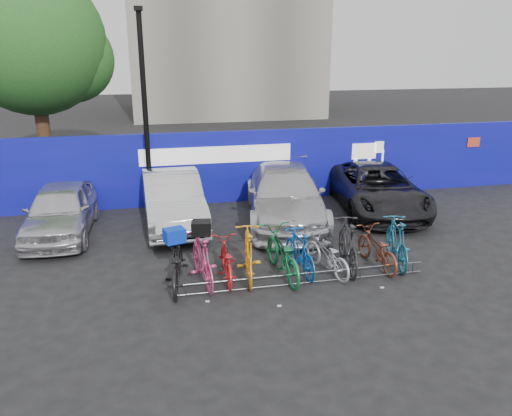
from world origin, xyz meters
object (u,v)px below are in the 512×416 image
object	(u,v)px
car_1	(173,199)
bike_0	(176,265)
tree	(39,46)
bike_5	(300,252)
bike_3	(249,254)
bike_9	(397,242)
car_2	(285,195)
bike_6	(327,255)
car_3	(377,189)
bike_7	(348,245)
bike_4	(282,254)
bike_8	(377,249)
car_0	(61,210)
bike_2	(226,260)
lamppost	(145,108)
bike_rack	(305,278)
bike_1	(202,259)

from	to	relation	value
car_1	bike_0	xyz separation A→B (m)	(-0.18, -4.18, -0.24)
tree	car_1	bearing A→B (deg)	-54.83
bike_0	bike_5	bearing A→B (deg)	-170.88
bike_3	bike_9	size ratio (longest dim) A/B	1.02
car_2	bike_6	bearing A→B (deg)	-80.46
car_2	bike_3	distance (m)	4.14
car_3	bike_9	distance (m)	4.26
bike_0	bike_7	world-z (taller)	bike_7
bike_9	bike_5	bearing A→B (deg)	11.70
bike_4	bike_8	bearing A→B (deg)	176.30
tree	bike_9	xyz separation A→B (m)	(9.24, -10.06, -4.49)
car_3	bike_5	size ratio (longest dim) A/B	3.02
bike_4	bike_9	world-z (taller)	bike_9
car_0	car_3	xyz separation A→B (m)	(9.52, 0.17, 0.01)
bike_5	bike_2	bearing A→B (deg)	-6.77
car_2	bike_9	distance (m)	4.10
lamppost	bike_0	bearing A→B (deg)	-85.46
car_1	bike_rack	bearing A→B (deg)	-63.17
bike_5	bike_7	distance (m)	1.17
lamppost	bike_3	bearing A→B (deg)	-69.12
bike_rack	car_1	world-z (taller)	car_1
bike_3	bike_8	distance (m)	3.08
bike_6	bike_9	size ratio (longest dim) A/B	0.88
car_1	bike_3	bearing A→B (deg)	-72.58
bike_3	bike_7	size ratio (longest dim) A/B	0.98
bike_9	car_0	bearing A→B (deg)	-12.65
bike_6	bike_8	distance (m)	1.27
bike_5	bike_6	xyz separation A→B (m)	(0.60, -0.14, -0.07)
car_1	bike_9	size ratio (longest dim) A/B	2.40
bike_7	tree	bearing A→B (deg)	-40.86
lamppost	bike_6	distance (m)	7.30
bike_4	bike_2	bearing A→B (deg)	-10.49
bike_2	bike_4	xyz separation A→B (m)	(1.26, -0.14, 0.10)
car_0	car_3	world-z (taller)	car_3
bike_7	car_0	bearing A→B (deg)	-18.45
lamppost	car_0	distance (m)	3.88
lamppost	bike_8	bearing A→B (deg)	-46.64
bike_rack	bike_5	xyz separation A→B (m)	(0.07, 0.64, 0.35)
lamppost	bike_0	size ratio (longest dim) A/B	3.07
bike_rack	bike_6	size ratio (longest dim) A/B	3.29
car_1	bike_7	size ratio (longest dim) A/B	2.30
bike_4	bike_6	xyz separation A→B (m)	(1.06, -0.05, -0.11)
lamppost	bike_9	world-z (taller)	lamppost
bike_3	bike_4	xyz separation A→B (m)	(0.76, -0.07, -0.03)
bike_1	bike_5	size ratio (longest dim) A/B	1.12
car_0	bike_5	xyz separation A→B (m)	(5.73, -3.81, -0.20)
bike_7	lamppost	bearing A→B (deg)	-39.94
bike_2	bike_7	size ratio (longest dim) A/B	0.86
bike_rack	bike_9	distance (m)	2.57
car_1	bike_2	bearing A→B (deg)	-78.88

